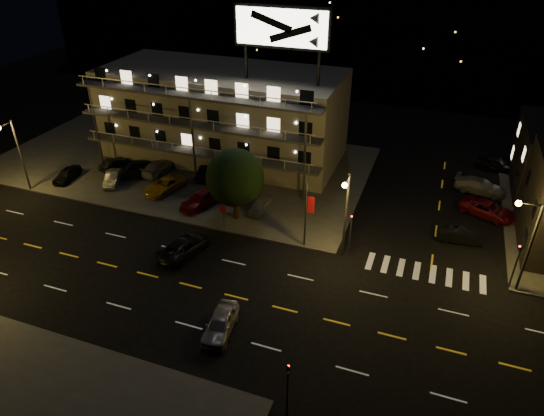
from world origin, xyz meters
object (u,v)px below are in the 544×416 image
(lot_car_4, at_px, (260,206))
(road_car_west, at_px, (184,246))
(tree, at_px, (235,179))
(side_car_0, at_px, (460,235))
(road_car_east, at_px, (220,323))
(lot_car_7, at_px, (159,167))
(lot_car_2, at_px, (165,185))

(lot_car_4, distance_m, road_car_west, 9.53)
(tree, height_order, side_car_0, tree)
(road_car_west, bearing_deg, lot_car_4, -99.69)
(road_car_east, bearing_deg, tree, 102.85)
(lot_car_7, height_order, road_car_west, lot_car_7)
(tree, relative_size, road_car_west, 1.36)
(lot_car_2, relative_size, lot_car_7, 0.97)
(lot_car_4, height_order, side_car_0, lot_car_4)
(tree, bearing_deg, side_car_0, 9.36)
(tree, height_order, lot_car_7, tree)
(lot_car_4, xyz_separation_m, road_car_east, (3.32, -16.21, -0.00))
(tree, distance_m, side_car_0, 21.24)
(side_car_0, bearing_deg, lot_car_7, 79.46)
(lot_car_7, distance_m, side_car_0, 32.99)
(lot_car_2, distance_m, road_car_west, 11.76)
(tree, xyz_separation_m, road_car_west, (-2.00, -6.80, -3.68))
(lot_car_4, xyz_separation_m, road_car_west, (-3.71, -8.78, -0.03))
(tree, bearing_deg, road_car_east, -70.56)
(tree, xyz_separation_m, road_car_east, (5.02, -14.23, -3.66))
(tree, bearing_deg, lot_car_4, 49.11)
(lot_car_7, bearing_deg, tree, 157.81)
(tree, relative_size, lot_car_7, 1.43)
(lot_car_4, bearing_deg, lot_car_7, 164.66)
(lot_car_2, distance_m, road_car_east, 21.96)
(tree, distance_m, lot_car_2, 10.28)
(lot_car_4, bearing_deg, side_car_0, 4.84)
(lot_car_2, bearing_deg, road_car_east, -36.68)
(lot_car_4, distance_m, road_car_east, 16.54)
(lot_car_2, distance_m, side_car_0, 29.98)
(lot_car_7, height_order, road_car_east, lot_car_7)
(lot_car_7, bearing_deg, road_car_east, 134.26)
(side_car_0, distance_m, road_car_west, 24.81)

